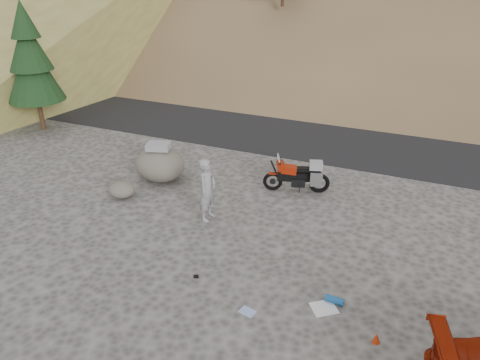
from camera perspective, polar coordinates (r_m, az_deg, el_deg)
name	(u,v)px	position (r m, az deg, el deg)	size (l,w,h in m)	color
ground	(248,244)	(11.80, 0.99, -7.77)	(140.00, 140.00, 0.00)	#44423E
road	(332,131)	(19.59, 11.13, 5.91)	(120.00, 7.00, 0.05)	black
conifer_verge	(30,58)	(20.35, -24.21, 13.39)	(2.20, 2.20, 5.04)	#3A2715
motorcycle	(300,176)	(14.16, 7.28, 0.48)	(1.95, 0.94, 1.20)	black
man	(208,218)	(12.89, -3.89, -4.66)	(0.64, 0.42, 1.75)	#929298
boulder	(160,164)	(14.98, -9.75, 1.91)	(1.77, 1.55, 1.24)	#534E47
small_rock	(122,190)	(14.28, -14.23, -1.14)	(0.90, 0.84, 0.48)	#534E47
gear_white_cloth	(324,308)	(10.06, 10.19, -15.12)	(0.50, 0.45, 0.02)	white
gear_blue_mat	(334,300)	(10.18, 11.45, -14.14)	(0.15, 0.15, 0.38)	#1A589C
gear_funnel	(376,338)	(9.52, 16.29, -18.01)	(0.16, 0.16, 0.20)	#BA2E0C
gear_glove_b	(196,276)	(10.74, -5.38, -11.63)	(0.11, 0.08, 0.04)	black
gear_blue_cloth	(247,312)	(9.83, 0.90, -15.76)	(0.32, 0.23, 0.01)	#8CA7D9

